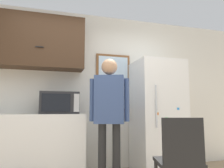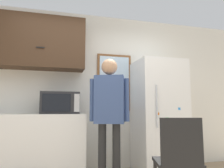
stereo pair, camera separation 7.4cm
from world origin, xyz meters
name	(u,v)px [view 1 (the left image)]	position (x,y,z in m)	size (l,w,h in m)	color
back_wall	(86,90)	(0.00, 1.79, 1.35)	(6.00, 0.06, 2.70)	silver
counter	(8,148)	(-1.15, 1.44, 0.47)	(2.10, 0.63, 0.94)	silver
upper_cabinets	(15,41)	(-1.15, 1.58, 2.06)	(2.10, 0.38, 0.84)	#3D2819
microwave	(59,103)	(-0.47, 1.39, 1.10)	(0.56, 0.43, 0.32)	#232326
person	(109,106)	(0.19, 0.98, 1.05)	(0.53, 0.35, 1.72)	black
refrigerator	(158,115)	(1.15, 1.39, 0.91)	(0.77, 0.75, 1.82)	white
chair	(180,157)	(0.70, 0.08, 0.51)	(0.55, 0.55, 0.91)	black
window	(113,82)	(0.47, 1.75, 1.49)	(0.62, 0.05, 1.01)	brown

